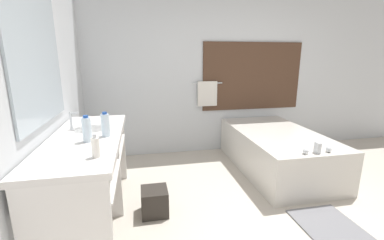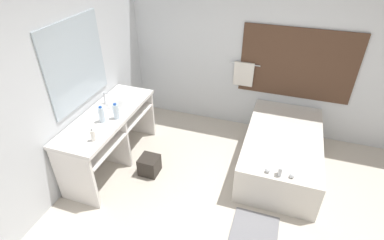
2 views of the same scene
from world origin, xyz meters
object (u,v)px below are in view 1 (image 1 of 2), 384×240
at_px(soap_dispenser, 96,147).
at_px(water_bottle_1, 105,125).
at_px(bathtub, 276,149).
at_px(waste_bin, 155,201).
at_px(water_bottle_2, 87,129).

bearing_deg(soap_dispenser, water_bottle_1, 88.86).
bearing_deg(bathtub, waste_bin, -156.73).
relative_size(water_bottle_2, soap_dispenser, 1.32).
bearing_deg(waste_bin, bathtub, 23.27).
xyz_separation_m(water_bottle_2, waste_bin, (0.55, 0.13, -0.83)).
height_order(bathtub, soap_dispenser, soap_dispenser).
distance_m(water_bottle_2, waste_bin, 1.00).
xyz_separation_m(bathtub, water_bottle_1, (-2.17, -0.76, 0.66)).
bearing_deg(waste_bin, soap_dispenser, -129.33).
bearing_deg(bathtub, water_bottle_2, -159.01).
distance_m(water_bottle_2, soap_dispenser, 0.41).
distance_m(bathtub, water_bottle_2, 2.56).
relative_size(water_bottle_1, soap_dispenser, 1.30).
xyz_separation_m(soap_dispenser, waste_bin, (0.42, 0.52, -0.80)).
relative_size(soap_dispenser, waste_bin, 0.65).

